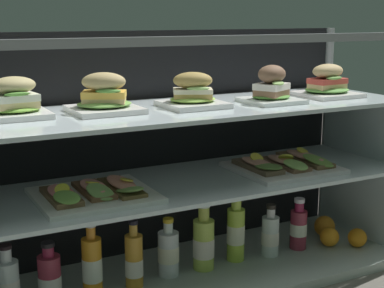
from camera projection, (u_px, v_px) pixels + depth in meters
The scene contains 26 objects.
ground_plane at pixel (192, 283), 1.98m from camera, with size 6.00×6.00×0.02m, color #615D54.
case_base_deck at pixel (192, 275), 1.98m from camera, with size 1.54×0.50×0.03m, color #B0BDB5.
case_frame at pixel (171, 141), 2.02m from camera, with size 1.54×0.50×0.82m.
riser_lower_tier at pixel (192, 228), 1.94m from camera, with size 1.47×0.44×0.30m.
shelf_lower_glass at pixel (192, 182), 1.91m from camera, with size 1.49×0.45×0.01m, color silver.
riser_upper_tier at pixel (192, 146), 1.88m from camera, with size 1.47×0.44×0.23m.
shelf_upper_glass at pixel (192, 109), 1.86m from camera, with size 1.49×0.45×0.01m, color silver.
plated_roll_sandwich_mid_right at pixel (14, 101), 1.65m from camera, with size 0.18×0.18×0.12m.
plated_roll_sandwich_far_left at pixel (104, 98), 1.74m from camera, with size 0.20×0.20×0.12m.
plated_roll_sandwich_right_of_center at pixel (193, 94), 1.84m from camera, with size 0.19×0.19×0.11m.
plated_roll_sandwich_near_left_corner at pixel (272, 88), 1.93m from camera, with size 0.18×0.18×0.12m.
plated_roll_sandwich_far_right at pixel (327, 85), 2.08m from camera, with size 0.20×0.20×0.12m.
open_sandwich_tray_left_of_center at pixel (95, 192), 1.72m from camera, with size 0.34×0.30×0.06m.
open_sandwich_tray_right_of_center at pixel (285, 164), 2.03m from camera, with size 0.34×0.30×0.06m.
juice_bottle_front_right_end at pixel (8, 285), 1.69m from camera, with size 0.07×0.07×0.20m.
juice_bottle_back_center at pixel (50, 278), 1.75m from camera, with size 0.07×0.07×0.19m.
juice_bottle_front_left_end at pixel (92, 266), 1.79m from camera, with size 0.06×0.06×0.23m.
juice_bottle_back_left at pixel (134, 261), 1.84m from camera, with size 0.06×0.06×0.22m.
juice_bottle_tucked_behind at pixel (168, 252), 1.93m from camera, with size 0.07×0.07×0.20m.
juice_bottle_front_fourth at pixel (204, 243), 1.97m from camera, with size 0.07×0.07×0.23m.
juice_bottle_near_post at pixel (236, 233), 2.04m from camera, with size 0.06×0.06×0.23m.
juice_bottle_back_right at pixel (270, 235), 2.09m from camera, with size 0.06×0.06×0.19m.
juice_bottle_front_middle at pixel (298, 227), 2.15m from camera, with size 0.06×0.06×0.19m.
orange_fruit_beside_bottles at pixel (329, 237), 2.18m from camera, with size 0.07×0.07×0.07m, color orange.
orange_fruit_near_left_post at pixel (325, 226), 2.28m from camera, with size 0.08×0.08×0.08m, color orange.
orange_fruit_rolled_forward at pixel (357, 238), 2.17m from camera, with size 0.07×0.07×0.07m, color orange.
Camera 1 is at (-0.86, -1.62, 0.87)m, focal length 54.95 mm.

